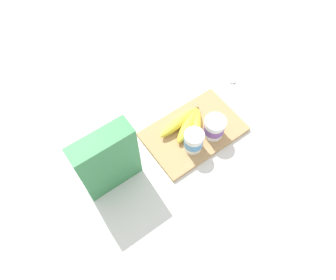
{
  "coord_description": "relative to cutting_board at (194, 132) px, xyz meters",
  "views": [
    {
      "loc": [
        0.41,
        0.42,
        0.98
      ],
      "look_at": [
        0.11,
        0.0,
        0.06
      ],
      "focal_mm": 34.05,
      "sensor_mm": 36.0,
      "label": 1
    }
  ],
  "objects": [
    {
      "name": "yogurt_cup_front",
      "position": [
        -0.05,
        0.05,
        0.05
      ],
      "size": [
        0.07,
        0.07,
        0.08
      ],
      "color": "white",
      "rests_on": "cutting_board"
    },
    {
      "name": "yogurt_cup_back",
      "position": [
        0.04,
        0.05,
        0.05
      ],
      "size": [
        0.07,
        0.07,
        0.08
      ],
      "color": "white",
      "rests_on": "cutting_board"
    },
    {
      "name": "banana_bunch",
      "position": [
        0.01,
        -0.03,
        0.03
      ],
      "size": [
        0.19,
        0.15,
        0.04
      ],
      "color": "yellow",
      "rests_on": "cutting_board"
    },
    {
      "name": "ground_plane",
      "position": [
        0.0,
        0.0,
        -0.01
      ],
      "size": [
        2.4,
        2.4,
        0.0
      ],
      "primitive_type": "plane",
      "color": "silver"
    },
    {
      "name": "cutting_board",
      "position": [
        0.0,
        0.0,
        0.0
      ],
      "size": [
        0.34,
        0.22,
        0.01
      ],
      "primitive_type": "cube",
      "color": "tan",
      "rests_on": "ground_plane"
    },
    {
      "name": "spoon",
      "position": [
        -0.26,
        -0.07,
        -0.0
      ],
      "size": [
        0.08,
        0.12,
        0.01
      ],
      "color": "silver",
      "rests_on": "ground_plane"
    },
    {
      "name": "cereal_box",
      "position": [
        0.32,
        -0.02,
        0.12
      ],
      "size": [
        0.19,
        0.07,
        0.26
      ],
      "primitive_type": "cube",
      "rotation": [
        0.0,
        0.0,
        -0.01
      ],
      "color": "#38844C",
      "rests_on": "ground_plane"
    }
  ]
}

